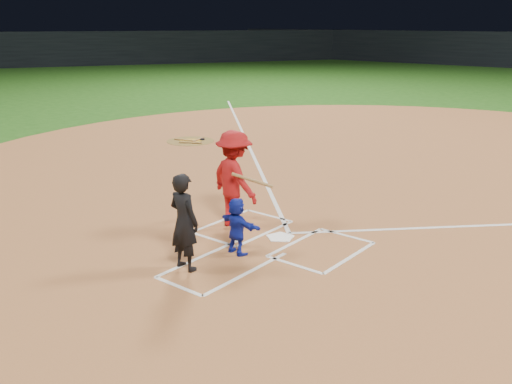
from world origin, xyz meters
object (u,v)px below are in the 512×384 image
Objects in this scene: home_plate at (280,237)px; umpire at (184,222)px; catcher at (237,226)px; batter_at_plate at (234,179)px; on_deck_circle at (190,141)px.

umpire is at bearing 79.26° from home_plate.
catcher is 1.54m from batter_at_plate.
umpire is at bearing -71.41° from batter_at_plate.
home_plate is at bearing 3.06° from batter_at_plate.
home_plate is at bearing -89.18° from catcher.
batter_at_plate is at bearing 3.06° from home_plate.
batter_at_plate is (-0.99, 1.08, 0.48)m from catcher.
umpire is (-0.42, -2.21, 0.85)m from home_plate.
on_deck_circle is at bearing 140.99° from batter_at_plate.
batter_at_plate is (-1.14, -0.06, 1.01)m from home_plate.
home_plate is 0.29× the size of batter_at_plate.
home_plate is 2.41m from umpire.
umpire is (7.73, -7.83, 0.85)m from on_deck_circle.
on_deck_circle is 0.99× the size of umpire.
on_deck_circle is 11.04m from umpire.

